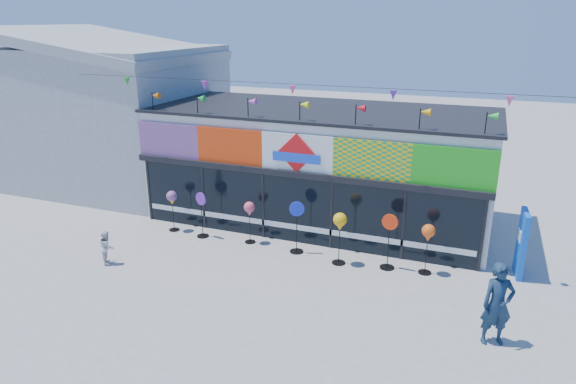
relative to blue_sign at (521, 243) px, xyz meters
The scene contains 13 objects.
ground 7.81m from the blue_sign, 152.30° to the right, with size 80.00×80.00×0.00m, color gray.
kite_shop 7.33m from the blue_sign, 161.19° to the left, with size 16.00×5.70×5.31m.
neighbour_building 17.34m from the blue_sign, 168.61° to the left, with size 8.18×7.20×6.87m.
blue_sign is the anchor object (origin of this frame).
spinner_0 11.30m from the blue_sign, behind, with size 0.37×0.37×1.47m.
spinner_1 10.08m from the blue_sign, behind, with size 0.44×0.41×1.61m.
spinner_2 8.34m from the blue_sign, behind, with size 0.37×0.37×1.44m.
spinner_3 6.65m from the blue_sign, behind, with size 0.46×0.44×1.72m.
spinner_4 5.25m from the blue_sign, 166.64° to the right, with size 0.42×0.42×1.66m.
spinner_5 3.78m from the blue_sign, 164.85° to the right, with size 0.49×0.44×1.74m.
spinner_6 2.71m from the blue_sign, 160.48° to the right, with size 0.39×0.39×1.55m.
adult_man 3.89m from the blue_sign, 99.52° to the right, with size 0.73×0.48×2.01m, color #152A42.
child 12.32m from the blue_sign, 162.25° to the right, with size 0.52×0.30×1.06m, color silver.
Camera 1 is at (5.48, -11.46, 7.16)m, focal length 32.00 mm.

